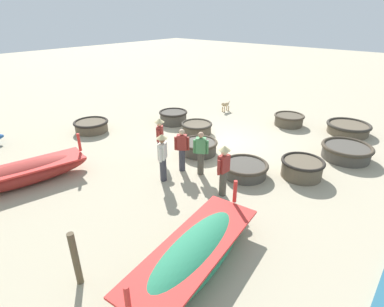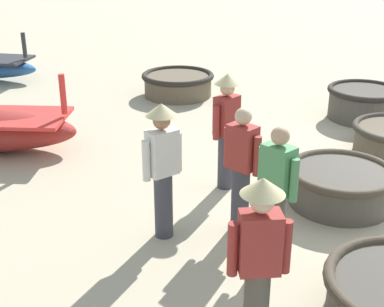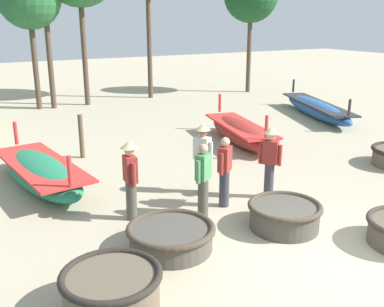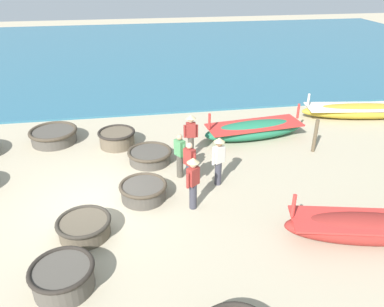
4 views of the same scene
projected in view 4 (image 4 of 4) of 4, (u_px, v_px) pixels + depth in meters
ground_plane at (97, 204)px, 11.23m from camera, size 80.00×80.00×0.00m
sea at (162, 50)px, 30.19m from camera, size 28.00×52.00×0.10m
coracle_weathered at (150, 155)px, 13.50m from camera, size 1.61×1.61×0.46m
coracle_far_right at (84, 227)px, 9.86m from camera, size 1.44×1.44×0.50m
coracle_far_left at (63, 277)px, 8.22m from camera, size 1.43×1.43×0.62m
coracle_front_right at (54, 135)px, 14.93m from camera, size 1.88×1.88×0.55m
coracle_tilted at (117, 138)px, 14.63m from camera, size 1.45×1.45×0.63m
coracle_center at (143, 190)px, 11.39m from camera, size 1.46×1.46×0.52m
long_boat_green_hull at (366, 228)px, 9.65m from camera, size 1.98×4.34×1.33m
long_boat_blue_hull at (254, 130)px, 15.26m from camera, size 1.72×4.34×1.28m
long_boat_red_hull at (364, 111)px, 17.26m from camera, size 2.04×5.91×1.17m
fisherman_by_coracle at (191, 133)px, 13.51m from camera, size 0.36×0.53×1.67m
fisherman_with_hat at (180, 155)px, 12.29m from camera, size 0.46×0.37×1.57m
fisherman_crouching at (219, 158)px, 11.82m from camera, size 0.36×0.48×1.67m
fisherman_standing_right at (193, 180)px, 10.64m from camera, size 0.38×0.44×1.67m
fisherman_standing_left at (189, 164)px, 11.74m from camera, size 0.44×0.38×1.57m
mooring_post_inland at (315, 136)px, 14.05m from camera, size 0.14×0.14×1.30m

